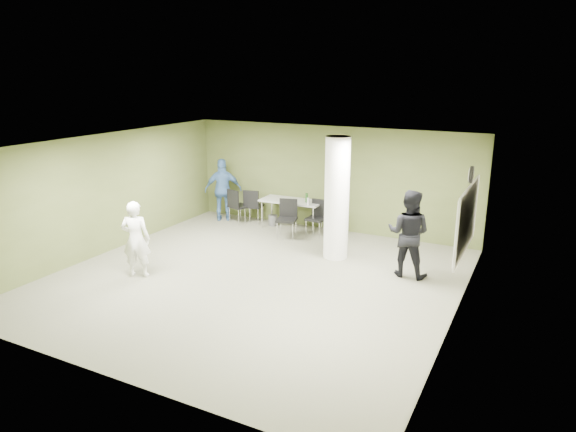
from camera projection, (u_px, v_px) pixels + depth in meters
The scene contains 17 objects.
floor at pixel (255, 279), 10.67m from camera, with size 8.00×8.00×0.00m, color #525140.
ceiling at pixel (252, 145), 9.91m from camera, with size 8.00×8.00×0.00m, color white.
wall_back at pixel (330, 179), 13.72m from camera, with size 8.00×0.02×2.80m, color #485226.
wall_left at pixel (107, 193), 12.04m from camera, with size 0.02×8.00×2.80m, color #485226.
wall_right_cream at pixel (460, 243), 8.55m from camera, with size 0.02×8.00×2.80m, color beige.
column at pixel (337, 198), 11.57m from camera, with size 0.56×0.56×2.80m, color silver.
whiteboard at pixel (467, 219), 9.58m from camera, with size 0.05×2.30×1.30m.
wall_clock at pixel (471, 175), 9.35m from camera, with size 0.06×0.32×0.32m.
folding_table at pixel (292, 202), 13.88m from camera, with size 1.71×0.78×1.05m.
wastebasket at pixel (273, 220), 14.35m from camera, with size 0.26×0.26×0.29m, color #4C4C4C.
chair_back_left at pixel (253, 203), 14.52m from camera, with size 0.55×0.55×0.96m.
chair_back_right at pixel (237, 203), 14.45m from camera, with size 0.62×0.62×0.98m.
chair_table_left at pixel (287, 215), 13.26m from camera, with size 0.60×0.60×0.99m.
chair_table_right at pixel (318, 215), 13.43m from camera, with size 0.48×0.48×0.94m.
woman_white at pixel (136, 239), 10.62m from camera, with size 0.59×0.39×1.63m, color white.
man_black at pixel (409, 233), 10.63m from camera, with size 0.90×0.70×1.85m, color black.
man_blue at pixel (223, 190), 14.67m from camera, with size 1.05×0.44×1.79m, color #395C8F.
Camera 1 is at (5.12, -8.52, 4.16)m, focal length 32.00 mm.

